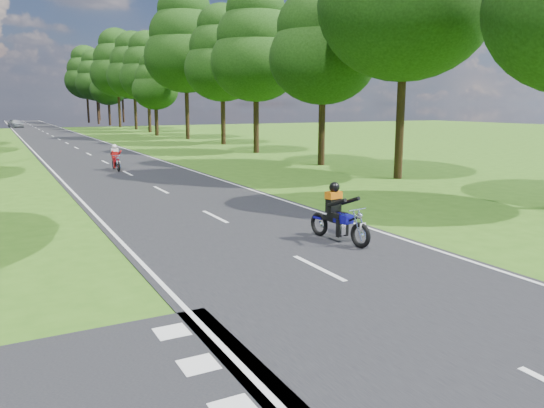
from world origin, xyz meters
TOP-DOWN VIEW (x-y plane):
  - ground at (0.00, 0.00)m, footprint 160.00×160.00m
  - main_road at (0.00, 50.00)m, footprint 7.00×140.00m
  - road_markings at (-0.14, 48.13)m, footprint 7.40×140.00m
  - treeline at (1.43, 60.06)m, footprint 40.00×115.35m
  - rider_near_blue at (1.69, 3.66)m, footprint 0.87×1.91m
  - rider_far_red at (-0.24, 21.58)m, footprint 0.59×1.66m
  - distant_car at (-2.59, 82.04)m, footprint 2.40×3.97m

SIDE VIEW (x-z plane):
  - ground at x=0.00m, z-range 0.00..0.00m
  - main_road at x=0.00m, z-range 0.00..0.02m
  - road_markings at x=-0.14m, z-range 0.02..0.03m
  - distant_car at x=-2.59m, z-range 0.02..1.28m
  - rider_far_red at x=-0.24m, z-range 0.02..1.40m
  - rider_near_blue at x=1.69m, z-range 0.02..1.55m
  - treeline at x=1.43m, z-range 0.86..15.65m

